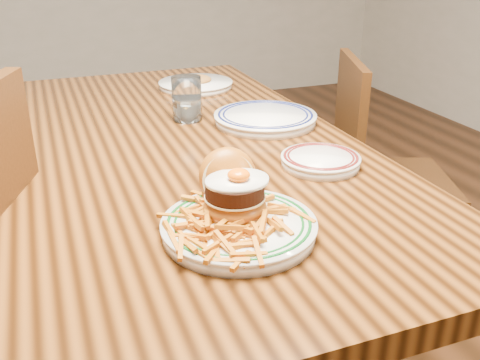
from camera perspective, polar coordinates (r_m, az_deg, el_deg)
name	(u,v)px	position (r m, az deg, el deg)	size (l,w,h in m)	color
table	(180,173)	(1.39, -6.39, 0.77)	(0.85, 1.60, 0.75)	black
chair_right	(377,170)	(1.98, 14.37, 1.02)	(0.52, 0.52, 0.85)	#40210D
main_plate	(237,212)	(0.92, -0.33, -3.48)	(0.27, 0.28, 0.13)	white
side_plate	(321,160)	(1.20, 8.58, 2.15)	(0.18, 0.18, 0.03)	white
rear_plate	(265,118)	(1.47, 2.71, 6.67)	(0.28, 0.28, 0.03)	white
water_glass	(187,101)	(1.50, -5.68, 8.35)	(0.08, 0.08, 0.12)	white
far_plate	(196,84)	(1.85, -4.74, 10.18)	(0.25, 0.25, 0.05)	white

